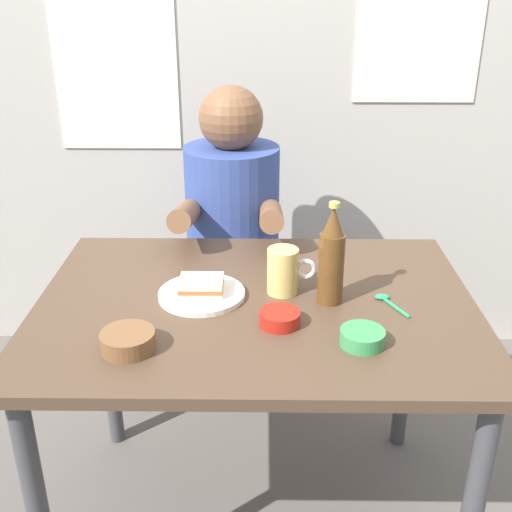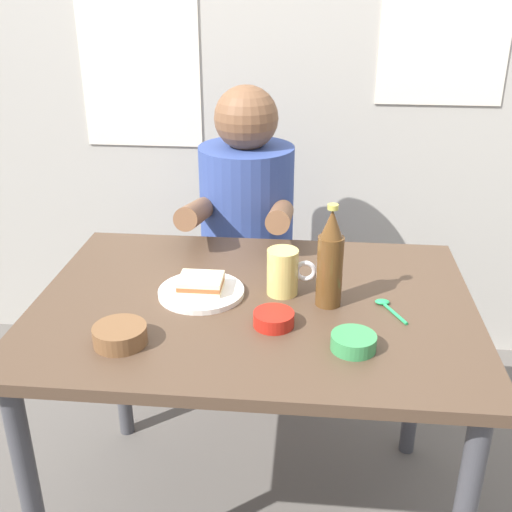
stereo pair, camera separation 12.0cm
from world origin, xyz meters
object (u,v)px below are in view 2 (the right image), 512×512
at_px(stool, 247,311).
at_px(sandwich, 201,283).
at_px(beer_mug, 284,272).
at_px(plate_orange, 201,292).
at_px(beer_bottle, 330,260).
at_px(dining_table, 254,332).
at_px(person_seated, 246,206).
at_px(sambal_bowl_red, 274,318).

xyz_separation_m(stool, sandwich, (-0.05, -0.61, 0.42)).
bearing_deg(beer_mug, plate_orange, -172.37).
bearing_deg(sandwich, beer_bottle, -2.88).
xyz_separation_m(dining_table, plate_orange, (-0.14, 0.02, 0.10)).
distance_m(sandwich, beer_mug, 0.21).
xyz_separation_m(beer_mug, beer_bottle, (0.11, -0.04, 0.06)).
distance_m(dining_table, plate_orange, 0.17).
height_order(plate_orange, beer_mug, beer_mug).
relative_size(plate_orange, sandwich, 2.00).
relative_size(person_seated, sandwich, 6.54).
relative_size(dining_table, person_seated, 1.53).
distance_m(stool, beer_bottle, 0.85).
distance_m(person_seated, plate_orange, 0.60).
xyz_separation_m(person_seated, beer_bottle, (0.27, -0.62, 0.09)).
relative_size(person_seated, beer_mug, 5.71).
bearing_deg(beer_bottle, sandwich, 177.12).
bearing_deg(dining_table, beer_mug, 33.36).
distance_m(person_seated, sandwich, 0.60).
bearing_deg(beer_mug, beer_bottle, -21.17).
distance_m(dining_table, sandwich, 0.19).
relative_size(stool, beer_mug, 3.57).
xyz_separation_m(beer_mug, sambal_bowl_red, (-0.01, -0.16, -0.04)).
height_order(stool, beer_mug, beer_mug).
xyz_separation_m(stool, sambal_bowl_red, (0.15, -0.75, 0.41)).
xyz_separation_m(plate_orange, beer_mug, (0.21, 0.03, 0.05)).
distance_m(plate_orange, beer_mug, 0.22).
height_order(dining_table, sambal_bowl_red, sambal_bowl_red).
bearing_deg(plate_orange, person_seated, 85.29).
distance_m(dining_table, person_seated, 0.64).
bearing_deg(sandwich, person_seated, 85.29).
height_order(sandwich, beer_bottle, beer_bottle).
bearing_deg(sandwich, beer_mug, 7.63).
height_order(dining_table, beer_mug, beer_mug).
distance_m(dining_table, beer_mug, 0.18).
distance_m(beer_mug, sambal_bowl_red, 0.17).
relative_size(beer_bottle, sambal_bowl_red, 2.73).
distance_m(plate_orange, sandwich, 0.02).
bearing_deg(beer_bottle, plate_orange, 177.12).
height_order(sandwich, beer_mug, beer_mug).
relative_size(dining_table, sandwich, 10.00).
bearing_deg(sambal_bowl_red, stool, 101.05).
xyz_separation_m(plate_orange, sambal_bowl_red, (0.20, -0.13, 0.01)).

